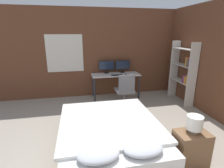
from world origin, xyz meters
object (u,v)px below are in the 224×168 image
Objects in this scene: computer_mouse at (126,74)px; bookshelf at (185,70)px; keyboard at (117,75)px; monitor_left at (106,66)px; nightstand at (191,148)px; monitor_right at (122,66)px; desk at (116,77)px; office_chair at (125,93)px; bed at (110,135)px; bedside_lamp at (195,123)px.

bookshelf is (1.56, -0.60, 0.19)m from computer_mouse.
monitor_left is at bearing 125.40° from keyboard.
nightstand is 1.54× the size of keyboard.
bookshelf is (1.57, -0.97, -0.02)m from monitor_right.
monitor_right reaches higher than desk.
monitor_right is 0.42m from computer_mouse.
nightstand is 2.42m from office_chair.
monitor_left is at bearing 180.00° from monitor_right.
bookshelf is (1.83, -0.60, 0.20)m from keyboard.
monitor_right reaches higher than computer_mouse.
bed is 1.31m from nightstand.
monitor_right is 0.49m from keyboard.
nightstand is 3.01m from keyboard.
monitor_left reaches higher than desk.
bedside_lamp is at bearing -80.68° from office_chair.
monitor_right is at bearing 94.01° from bedside_lamp.
monitor_right is 0.51× the size of office_chair.
monitor_right is 1.84m from bookshelf.
nightstand is at bearing -77.22° from monitor_left.
monitor_left is at bearing 102.78° from bedside_lamp.
keyboard is 1.93m from bookshelf.
bedside_lamp is 2.97m from keyboard.
bed is 2.58m from desk.
desk is at bearing 97.67° from office_chair.
keyboard is 0.67m from office_chair.
nightstand is 3.45m from monitor_left.
monitor_right is at bearing 35.38° from desk.
nightstand is (1.14, -0.65, 0.03)m from bed.
bedside_lamp is 0.29× the size of office_chair.
bedside_lamp is 0.58× the size of monitor_right.
bedside_lamp reaches higher than keyboard.
keyboard is 0.39× the size of office_chair.
bed reaches higher than nightstand.
keyboard is at bearing 99.47° from bedside_lamp.
bed is 5.85× the size of keyboard.
bed is 2.43m from keyboard.
monitor_left reaches higher than keyboard.
monitor_right is (-0.23, 3.30, 0.70)m from nightstand.
keyboard is (-0.49, 2.93, 0.05)m from bedside_lamp.
monitor_left reaches higher than computer_mouse.
bedside_lamp reaches higher than desk.
desk is (-0.49, 3.11, 0.38)m from nightstand.
bedside_lamp is 3.32m from monitor_right.
bookshelf reaches higher than monitor_right.
monitor_left is at bearing 145.40° from computer_mouse.
monitor_left reaches higher than bedside_lamp.
bed is at bearing -105.88° from keyboard.
office_chair is at bearing -107.39° from computer_mouse.
monitor_left is at bearing 111.39° from office_chair.
computer_mouse is 0.08× the size of office_chair.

